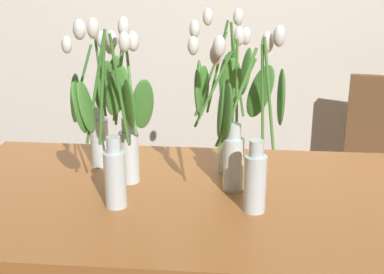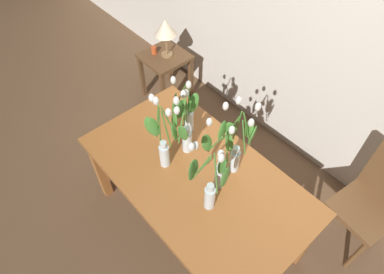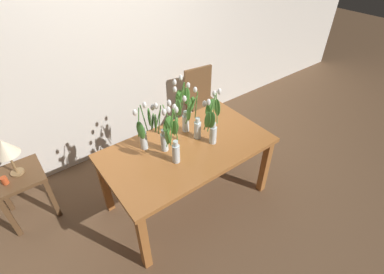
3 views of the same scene
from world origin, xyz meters
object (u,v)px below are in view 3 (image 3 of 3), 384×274
Objects in this scene: tulip_vase_2 at (173,140)px; tulip_vase_4 at (163,133)px; dining_table at (188,154)px; tulip_vase_3 at (183,111)px; table_lamp at (5,148)px; pillar_candle at (5,181)px; dining_chair at (202,99)px; tulip_vase_0 at (144,134)px; side_table at (21,184)px; tulip_vase_5 at (212,123)px; tulip_vase_1 at (195,122)px.

tulip_vase_2 reaches higher than tulip_vase_4.
dining_table is 2.99× the size of tulip_vase_4.
tulip_vase_2 is at bearing -136.20° from tulip_vase_3.
pillar_candle is (-0.11, -0.08, -0.27)m from table_lamp.
tulip_vase_4 is at bearing -143.40° from dining_chair.
tulip_vase_2 reaches higher than tulip_vase_3.
tulip_vase_0 reaches higher than side_table.
tulip_vase_5 is at bearing -23.06° from tulip_vase_4.
pillar_candle is at bearing -144.50° from table_lamp.
tulip_vase_1 reaches higher than side_table.
tulip_vase_5 reaches higher than tulip_vase_1.
tulip_vase_5 is 1.93m from side_table.
tulip_vase_3 reaches higher than tulip_vase_1.
pillar_candle is at bearing 146.54° from tulip_vase_2.
pillar_candle is (-1.16, 0.55, -0.33)m from tulip_vase_0.
table_lamp reaches higher than pillar_candle.
tulip_vase_0 is 0.63m from tulip_vase_5.
tulip_vase_4 is 1.44m from dining_chair.
tulip_vase_0 is 0.18m from tulip_vase_4.
tulip_vase_2 is 1.59m from side_table.
dining_table reaches higher than side_table.
tulip_vase_1 is 7.13× the size of pillar_candle.
pillar_candle is (-1.49, 0.76, -0.06)m from dining_table.
dining_table is 1.28m from dining_chair.
table_lamp is (-1.50, 0.60, -0.12)m from tulip_vase_3.
dining_chair is at bearing 3.45° from pillar_candle.
tulip_vase_4 is at bearing -155.06° from tulip_vase_3.
tulip_vase_1 is at bearing -132.12° from dining_chair.
tulip_vase_0 is 1.32m from pillar_candle.
tulip_vase_1 is at bearing 23.22° from tulip_vase_2.
tulip_vase_2 is 1.09× the size of tulip_vase_4.
tulip_vase_0 is 0.87× the size of tulip_vase_3.
dining_table is 0.48m from tulip_vase_0.
dining_table is 2.91× the size of side_table.
tulip_vase_5 is 7.56× the size of pillar_candle.
dining_table is 2.78× the size of tulip_vase_3.
tulip_vase_3 is at bearing -21.03° from side_table.
tulip_vase_4 reaches higher than pillar_candle.
tulip_vase_3 reaches higher than tulip_vase_4.
tulip_vase_4 is at bearing -31.74° from side_table.
dining_chair reaches higher than pillar_candle.
tulip_vase_1 is 1.20m from dining_chair.
tulip_vase_1 is at bearing -26.11° from side_table.
tulip_vase_2 is at bearing 178.67° from tulip_vase_5.
tulip_vase_4 is 0.46m from tulip_vase_5.
tulip_vase_5 reaches higher than tulip_vase_4.
tulip_vase_1 is 0.35m from tulip_vase_4.
tulip_vase_2 is at bearing -157.86° from dining_table.
pillar_candle is at bearing -176.55° from dining_chair.
tulip_vase_0 is at bearing 134.62° from tulip_vase_4.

